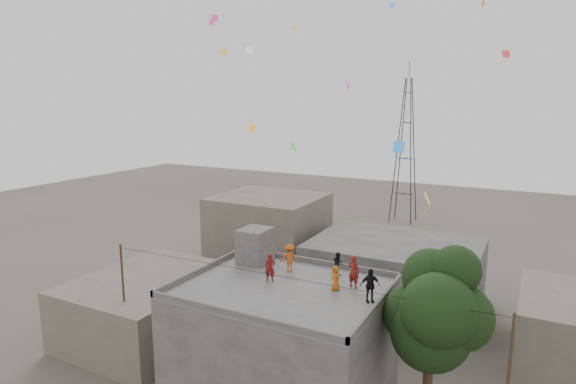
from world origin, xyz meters
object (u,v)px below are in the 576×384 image
at_px(person_red_adult, 354,272).
at_px(tree, 436,312).
at_px(stair_head_box, 255,246).
at_px(person_dark_adult, 370,285).
at_px(transmission_tower, 406,151).

bearing_deg(person_red_adult, tree, 177.05).
distance_m(stair_head_box, person_dark_adult, 7.94).
height_order(tree, person_red_adult, tree).
relative_size(transmission_tower, person_red_adult, 12.06).
bearing_deg(tree, stair_head_box, 169.26).
xyz_separation_m(tree, person_dark_adult, (-2.97, -0.28, 0.80)).
xyz_separation_m(stair_head_box, tree, (10.57, -2.00, -1.00)).
bearing_deg(person_red_adult, transmission_tower, -68.64).
xyz_separation_m(stair_head_box, person_dark_adult, (7.60, -2.28, -0.20)).
relative_size(stair_head_box, person_red_adult, 1.21).
bearing_deg(tree, person_red_adult, 166.22).
distance_m(transmission_tower, person_red_adult, 39.08).
relative_size(tree, transmission_tower, 0.45).
xyz_separation_m(stair_head_box, transmission_tower, (-0.80, 37.40, 1.97)).
bearing_deg(tree, transmission_tower, 106.09).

